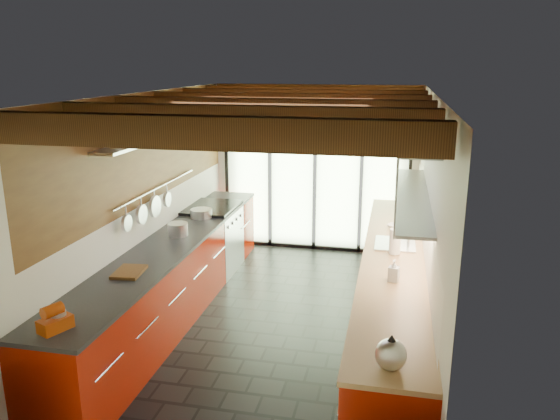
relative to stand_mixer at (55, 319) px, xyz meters
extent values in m
plane|color=black|center=(1.27, 2.24, -1.01)|extent=(5.50, 5.50, 0.00)
plane|color=silver|center=(1.27, 4.99, 0.29)|extent=(3.20, 0.00, 3.20)
plane|color=silver|center=(1.27, -0.51, 0.29)|extent=(3.20, 0.00, 3.20)
plane|color=silver|center=(-0.33, 2.24, 0.29)|extent=(0.00, 5.50, 5.50)
plane|color=silver|center=(2.87, 2.24, 0.29)|extent=(0.00, 5.50, 5.50)
plane|color=#472814|center=(1.27, 2.24, 1.59)|extent=(5.50, 5.50, 0.00)
cube|color=#593316|center=(1.27, -0.01, 1.47)|extent=(3.14, 0.14, 0.22)
cube|color=#593316|center=(1.27, 0.89, 1.47)|extent=(3.14, 0.14, 0.22)
cube|color=#593316|center=(1.27, 1.79, 1.47)|extent=(3.14, 0.14, 0.22)
cube|color=#593316|center=(1.27, 2.69, 1.47)|extent=(3.14, 0.14, 0.22)
cube|color=#593316|center=(1.27, 3.59, 1.47)|extent=(3.14, 0.14, 0.22)
cube|color=#593316|center=(1.27, 4.49, 1.47)|extent=(3.14, 0.14, 0.22)
cube|color=brown|center=(1.27, 4.95, 1.34)|extent=(3.14, 0.06, 0.50)
plane|color=brown|center=(-0.30, 2.44, 0.97)|extent=(0.00, 4.90, 4.90)
plane|color=#C6EAAD|center=(1.27, 4.98, 0.07)|extent=(2.90, 0.00, 2.90)
cube|color=black|center=(-0.18, 4.96, 0.07)|extent=(0.05, 0.04, 2.15)
cube|color=black|center=(2.72, 4.96, 0.07)|extent=(0.05, 0.04, 2.15)
cube|color=black|center=(1.27, 4.93, 0.07)|extent=(0.06, 0.05, 2.15)
cube|color=black|center=(1.27, 4.93, 1.14)|extent=(2.90, 0.05, 0.06)
cylinder|color=red|center=(1.27, 4.91, 1.34)|extent=(0.34, 0.04, 0.34)
cylinder|color=beige|center=(1.27, 4.89, 1.34)|extent=(0.28, 0.02, 0.28)
cube|color=#941604|center=(-0.01, 2.24, -0.57)|extent=(0.65, 5.00, 0.88)
cube|color=black|center=(-0.01, 2.24, -0.11)|extent=(0.68, 5.00, 0.04)
cube|color=silver|center=(-0.01, 3.69, -0.57)|extent=(0.66, 0.90, 0.90)
cube|color=black|center=(-0.01, 3.69, -0.08)|extent=(0.65, 0.90, 0.06)
cube|color=#941604|center=(2.54, 2.24, -0.57)|extent=(0.65, 5.00, 0.88)
cube|color=#9C724B|center=(2.54, 2.24, -0.11)|extent=(0.68, 5.00, 0.04)
cube|color=white|center=(2.21, 2.64, -0.57)|extent=(0.02, 0.60, 0.84)
cube|color=silver|center=(2.54, 2.64, -0.08)|extent=(0.45, 0.52, 0.02)
cylinder|color=silver|center=(2.69, 2.64, 0.09)|extent=(0.02, 0.02, 0.34)
torus|color=silver|center=(2.63, 2.64, 0.26)|extent=(0.14, 0.02, 0.14)
plane|color=silver|center=(2.53, 2.54, 0.84)|extent=(0.00, 3.00, 3.00)
cube|color=#9EA0A5|center=(2.70, 2.54, 0.51)|extent=(0.34, 3.00, 0.03)
cube|color=#9EA0A5|center=(2.70, 2.54, 1.18)|extent=(0.34, 3.00, 0.03)
cylinder|color=silver|center=(-0.27, 2.54, 0.46)|extent=(0.02, 2.20, 0.02)
cube|color=silver|center=(-0.18, 2.44, 1.09)|extent=(0.28, 2.60, 0.03)
cylinder|color=silver|center=(-0.23, 1.64, 0.28)|extent=(0.04, 0.18, 0.18)
cylinder|color=silver|center=(-0.23, 1.99, 0.28)|extent=(0.04, 0.22, 0.22)
cylinder|color=silver|center=(-0.23, 2.34, 0.28)|extent=(0.04, 0.26, 0.26)
cylinder|color=silver|center=(-0.23, 2.69, 0.28)|extent=(0.04, 0.18, 0.18)
cube|color=#B1400E|center=(0.00, -0.01, -0.04)|extent=(0.23, 0.28, 0.10)
cylinder|color=#B1400E|center=(0.00, -0.02, 0.09)|extent=(0.15, 0.18, 0.10)
cylinder|color=silver|center=(0.00, 0.04, 0.00)|extent=(0.16, 0.16, 0.10)
cylinder|color=silver|center=(0.00, 2.44, -0.01)|extent=(0.28, 0.28, 0.15)
cylinder|color=silver|center=(0.00, 3.24, -0.03)|extent=(0.38, 0.38, 0.11)
cube|color=brown|center=(0.00, 1.20, -0.07)|extent=(0.29, 0.39, 0.03)
sphere|color=silver|center=(2.54, -0.01, 0.02)|extent=(0.26, 0.26, 0.22)
cone|color=black|center=(2.54, -0.01, 0.14)|extent=(0.09, 0.09, 0.06)
cylinder|color=silver|center=(2.54, 0.11, 0.03)|extent=(0.04, 0.09, 0.05)
cylinder|color=white|center=(2.54, 2.32, 0.05)|extent=(0.13, 0.13, 0.28)
cylinder|color=silver|center=(2.54, 2.32, 0.22)|extent=(0.03, 0.03, 0.05)
imported|color=silver|center=(2.54, 1.54, 0.02)|extent=(0.11, 0.12, 0.21)
imported|color=silver|center=(2.54, 3.29, -0.06)|extent=(0.25, 0.25, 0.05)
camera|label=1|loc=(2.50, -3.38, 1.92)|focal=35.00mm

